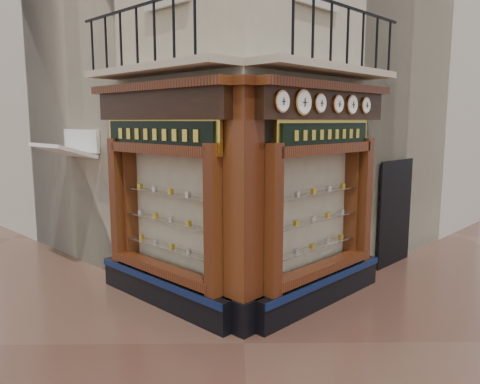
{
  "coord_description": "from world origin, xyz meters",
  "views": [
    {
      "loc": [
        -0.15,
        -6.64,
        3.33
      ],
      "look_at": [
        -0.03,
        2.0,
        2.01
      ],
      "focal_mm": 35.0,
      "sensor_mm": 36.0,
      "label": 1
    }
  ],
  "objects_px": {
    "signboard_left": "(158,134)",
    "signboard_right": "(326,134)",
    "corner_pilaster": "(243,211)",
    "awning": "(69,268)",
    "clock_b": "(303,102)",
    "clock_f": "(366,105)",
    "clock_a": "(282,101)",
    "clock_d": "(338,104)",
    "clock_e": "(352,105)",
    "clock_c": "(320,103)"
  },
  "relations": [
    {
      "from": "signboard_left",
      "to": "signboard_right",
      "type": "bearing_deg",
      "value": -135.0
    },
    {
      "from": "corner_pilaster",
      "to": "awning",
      "type": "relative_size",
      "value": 2.64
    },
    {
      "from": "clock_b",
      "to": "signboard_left",
      "type": "bearing_deg",
      "value": 119.55
    },
    {
      "from": "clock_b",
      "to": "signboard_right",
      "type": "xyz_separation_m",
      "value": [
        0.51,
        0.67,
        -0.52
      ]
    },
    {
      "from": "clock_f",
      "to": "awning",
      "type": "height_order",
      "value": "clock_f"
    },
    {
      "from": "clock_a",
      "to": "clock_d",
      "type": "distance_m",
      "value": 1.53
    },
    {
      "from": "clock_e",
      "to": "signboard_left",
      "type": "bearing_deg",
      "value": 141.05
    },
    {
      "from": "clock_e",
      "to": "clock_a",
      "type": "bearing_deg",
      "value": -180.0
    },
    {
      "from": "clock_a",
      "to": "clock_b",
      "type": "height_order",
      "value": "clock_b"
    },
    {
      "from": "awning",
      "to": "signboard_right",
      "type": "xyz_separation_m",
      "value": [
        5.37,
        -2.19,
        3.1
      ]
    },
    {
      "from": "clock_c",
      "to": "clock_d",
      "type": "xyz_separation_m",
      "value": [
        0.38,
        0.38,
        0.0
      ]
    },
    {
      "from": "clock_d",
      "to": "clock_e",
      "type": "bearing_deg",
      "value": 0.0
    },
    {
      "from": "clock_a",
      "to": "clock_e",
      "type": "height_order",
      "value": "clock_e"
    },
    {
      "from": "corner_pilaster",
      "to": "awning",
      "type": "bearing_deg",
      "value": 95.67
    },
    {
      "from": "clock_a",
      "to": "signboard_right",
      "type": "bearing_deg",
      "value": 4.64
    },
    {
      "from": "awning",
      "to": "signboard_right",
      "type": "bearing_deg",
      "value": -157.19
    },
    {
      "from": "clock_d",
      "to": "awning",
      "type": "height_order",
      "value": "clock_d"
    },
    {
      "from": "clock_c",
      "to": "awning",
      "type": "bearing_deg",
      "value": 109.02
    },
    {
      "from": "clock_d",
      "to": "signboard_right",
      "type": "height_order",
      "value": "clock_d"
    },
    {
      "from": "clock_b",
      "to": "clock_d",
      "type": "xyz_separation_m",
      "value": [
        0.71,
        0.71,
        0.0
      ]
    },
    {
      "from": "corner_pilaster",
      "to": "clock_f",
      "type": "bearing_deg",
      "value": -8.49
    },
    {
      "from": "clock_a",
      "to": "clock_b",
      "type": "relative_size",
      "value": 0.82
    },
    {
      "from": "clock_a",
      "to": "corner_pilaster",
      "type": "bearing_deg",
      "value": 132.24
    },
    {
      "from": "clock_a",
      "to": "awning",
      "type": "height_order",
      "value": "clock_a"
    },
    {
      "from": "signboard_right",
      "to": "clock_d",
      "type": "bearing_deg",
      "value": -32.95
    },
    {
      "from": "clock_b",
      "to": "signboard_left",
      "type": "xyz_separation_m",
      "value": [
        -2.41,
        0.67,
        -0.52
      ]
    },
    {
      "from": "clock_e",
      "to": "signboard_right",
      "type": "height_order",
      "value": "clock_e"
    },
    {
      "from": "corner_pilaster",
      "to": "signboard_right",
      "type": "bearing_deg",
      "value": -10.25
    },
    {
      "from": "signboard_left",
      "to": "signboard_right",
      "type": "xyz_separation_m",
      "value": [
        2.92,
        0.0,
        0.0
      ]
    },
    {
      "from": "clock_e",
      "to": "signboard_left",
      "type": "xyz_separation_m",
      "value": [
        -3.44,
        -0.37,
        -0.52
      ]
    },
    {
      "from": "corner_pilaster",
      "to": "clock_d",
      "type": "height_order",
      "value": "corner_pilaster"
    },
    {
      "from": "clock_a",
      "to": "clock_f",
      "type": "xyz_separation_m",
      "value": [
        1.75,
        1.75,
        0.0
      ]
    },
    {
      "from": "clock_d",
      "to": "signboard_right",
      "type": "xyz_separation_m",
      "value": [
        -0.2,
        -0.04,
        -0.52
      ]
    },
    {
      "from": "clock_d",
      "to": "awning",
      "type": "relative_size",
      "value": 0.21
    },
    {
      "from": "clock_c",
      "to": "signboard_right",
      "type": "bearing_deg",
      "value": 16.74
    },
    {
      "from": "clock_f",
      "to": "signboard_right",
      "type": "distance_m",
      "value": 1.23
    },
    {
      "from": "clock_f",
      "to": "signboard_left",
      "type": "distance_m",
      "value": 3.89
    },
    {
      "from": "clock_d",
      "to": "signboard_left",
      "type": "xyz_separation_m",
      "value": [
        -3.12,
        -0.04,
        -0.52
      ]
    },
    {
      "from": "corner_pilaster",
      "to": "clock_e",
      "type": "height_order",
      "value": "corner_pilaster"
    },
    {
      "from": "signboard_left",
      "to": "clock_b",
      "type": "bearing_deg",
      "value": -150.45
    },
    {
      "from": "clock_d",
      "to": "clock_c",
      "type": "bearing_deg",
      "value": -180.0
    },
    {
      "from": "clock_f",
      "to": "clock_a",
      "type": "bearing_deg",
      "value": -180.0
    },
    {
      "from": "signboard_right",
      "to": "awning",
      "type": "bearing_deg",
      "value": 112.81
    },
    {
      "from": "awning",
      "to": "signboard_right",
      "type": "height_order",
      "value": "signboard_right"
    },
    {
      "from": "clock_c",
      "to": "signboard_right",
      "type": "xyz_separation_m",
      "value": [
        0.18,
        0.34,
        -0.52
      ]
    },
    {
      "from": "clock_b",
      "to": "clock_e",
      "type": "distance_m",
      "value": 1.46
    },
    {
      "from": "clock_d",
      "to": "clock_f",
      "type": "relative_size",
      "value": 1.02
    },
    {
      "from": "clock_e",
      "to": "clock_f",
      "type": "bearing_deg",
      "value": -0.0
    },
    {
      "from": "corner_pilaster",
      "to": "clock_a",
      "type": "height_order",
      "value": "corner_pilaster"
    },
    {
      "from": "clock_f",
      "to": "signboard_right",
      "type": "bearing_deg",
      "value": 174.32
    }
  ]
}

